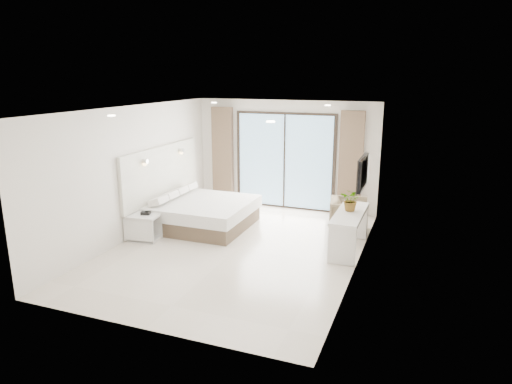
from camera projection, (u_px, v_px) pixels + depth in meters
ground at (237, 249)px, 8.88m from camera, size 6.20×6.20×0.00m
room_shell at (244, 161)px, 9.34m from camera, size 4.62×6.22×2.72m
bed at (202, 213)px, 10.14m from camera, size 2.08×1.98×0.72m
nightstand at (145, 227)px, 9.31m from camera, size 0.64×0.55×0.53m
phone at (146, 213)px, 9.26m from camera, size 0.22×0.19×0.06m
console_desk at (349, 223)px, 8.67m from camera, size 0.51×1.63×0.77m
plant at (351, 202)px, 8.66m from camera, size 0.51×0.53×0.33m
armchair at (349, 214)px, 9.77m from camera, size 0.84×0.88×0.80m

